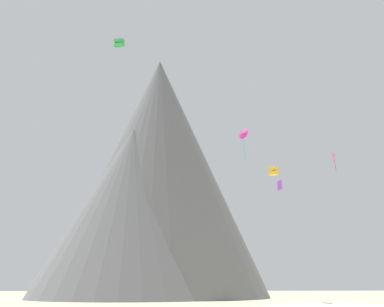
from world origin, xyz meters
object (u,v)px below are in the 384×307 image
Objects in this scene: kite_gold_mid at (274,171)px; kite_green_high at (119,43)px; kite_magenta_mid at (243,134)px; rock_massif at (151,187)px; kite_pink_mid at (334,158)px; kite_violet_mid at (280,185)px.

kite_gold_mid is 0.70× the size of kite_green_high.
kite_green_high is (-17.68, 9.95, 17.62)m from kite_magenta_mid.
rock_massif reaches higher than kite_gold_mid.
kite_pink_mid is at bearing -76.14° from kite_gold_mid.
kite_green_high reaches higher than kite_magenta_mid.
rock_massif is 46.18m from kite_violet_mid.
kite_magenta_mid is 3.06× the size of kite_violet_mid.
kite_green_high is at bearing -156.59° from kite_magenta_mid.
rock_massif reaches higher than kite_green_high.
kite_magenta_mid is 11.95m from kite_gold_mid.
rock_massif is at bearing -29.49° from kite_gold_mid.
kite_magenta_mid is 2.69× the size of kite_green_high.
rock_massif is 60.58m from kite_gold_mid.
kite_pink_mid reaches higher than kite_violet_mid.
kite_gold_mid is at bearing -77.73° from rock_massif.
kite_gold_mid is at bearing 157.34° from kite_green_high.
kite_pink_mid is 2.07× the size of kite_violet_mid.
kite_magenta_mid is 3.81× the size of kite_gold_mid.
rock_massif reaches higher than kite_violet_mid.
kite_pink_mid is at bearing -146.98° from kite_green_high.
kite_green_high reaches higher than kite_pink_mid.
kite_green_high is (-6.38, -39.16, 15.98)m from rock_massif.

